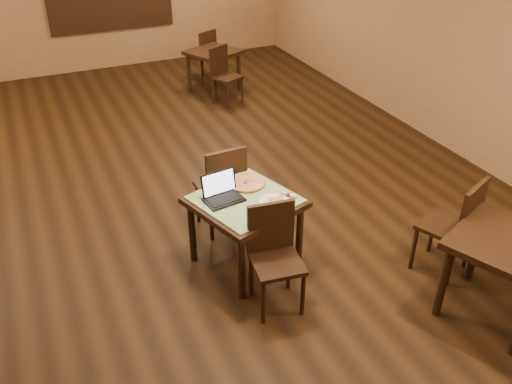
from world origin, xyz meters
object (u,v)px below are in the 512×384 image
tiled_table (245,207)px  other_table_a_chair_near (223,72)px  laptop (221,192)px  other_table_a (213,58)px  chair_main_far (223,184)px  other_table_a_chair_far (204,53)px  pizza_pan (247,184)px  chair_main_near (274,250)px  other_table_c (506,253)px  other_table_c_chair_far (456,223)px

tiled_table → other_table_a_chair_near: bearing=53.6°
laptop → other_table_a: 4.86m
chair_main_far → other_table_a_chair_far: (1.46, 4.63, -0.06)m
tiled_table → other_table_a_chair_far: 5.44m
pizza_pan → other_table_a_chair_far: size_ratio=0.35×
chair_main_near → other_table_a: size_ratio=0.97×
chair_main_near → other_table_a_chair_far: bearing=83.8°
tiled_table → chair_main_near: (0.01, -0.61, -0.10)m
tiled_table → other_table_a_chair_far: bearing=56.7°
other_table_c → chair_main_far: bearing=105.1°
chair_main_near → other_table_a_chair_near: bearing=81.5°
chair_main_near → other_table_c_chair_far: (1.75, -0.37, 0.03)m
chair_main_far → chair_main_near: bearing=87.7°
chair_main_far → other_table_a_chair_far: bearing=-110.2°
laptop → other_table_c: laptop is taller
chair_main_near → other_table_a_chair_near: 4.93m
tiled_table → pizza_pan: (0.12, 0.24, 0.11)m
chair_main_near → chair_main_far: 1.22m
other_table_a → other_table_a_chair_far: size_ratio=1.09×
chair_main_near → chair_main_far: (-0.01, 1.22, 0.03)m
chair_main_near → other_table_a_chair_far: chair_main_near is taller
tiled_table → other_table_a_chair_far: other_table_a_chair_far is taller
laptop → other_table_a_chair_far: (1.67, 5.13, -0.30)m
chair_main_far → laptop: bearing=65.1°
pizza_pan → other_table_a_chair_near: size_ratio=0.35×
tiled_table → other_table_c_chair_far: size_ratio=1.11×
pizza_pan → other_table_c: 2.44m
chair_main_near → other_table_c_chair_far: bearing=-4.0°
other_table_a_chair_near → other_table_a_chair_far: 1.12m
other_table_c_chair_far → other_table_c: bearing=63.8°
chair_main_near → other_table_c_chair_far: other_table_c_chair_far is taller
tiled_table → laptop: 0.28m
chair_main_far → pizza_pan: 0.43m
other_table_a → other_table_a_chair_near: bearing=-118.3°
other_table_a_chair_near → other_table_c: (0.33, -5.72, 0.14)m
chair_main_near → other_table_c_chair_far: 1.79m
tiled_table → other_table_a_chair_near: other_table_a_chair_near is taller
other_table_a_chair_far → tiled_table: bearing=49.6°
pizza_pan → other_table_a: bearing=73.5°
chair_main_near → other_table_a_chair_far: (1.45, 5.85, -0.03)m
tiled_table → pizza_pan: bearing=45.8°
other_table_a → other_table_a_chair_near: (-0.03, -0.56, -0.07)m
other_table_a_chair_near → other_table_a_chair_far: (0.07, 1.11, 0.00)m
tiled_table → chair_main_far: 0.61m
other_table_c_chair_far → other_table_a_chair_far: bearing=-110.2°
other_table_a → other_table_c_chair_far: bearing=-111.4°
pizza_pan → other_table_a_chair_far: (1.35, 4.99, -0.23)m
chair_main_far → other_table_a_chair_near: bearing=-114.3°
laptop → other_table_c: (1.93, -1.70, -0.16)m
chair_main_near → other_table_c: 1.98m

